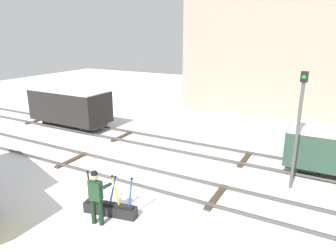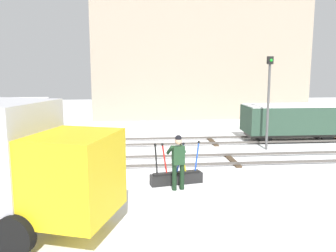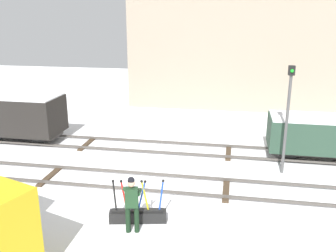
{
  "view_description": "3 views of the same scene",
  "coord_description": "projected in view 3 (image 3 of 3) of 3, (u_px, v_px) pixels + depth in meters",
  "views": [
    {
      "loc": [
        6.63,
        -9.44,
        5.67
      ],
      "look_at": [
        -0.04,
        2.92,
        1.41
      ],
      "focal_mm": 32.73,
      "sensor_mm": 36.0,
      "label": 1
    },
    {
      "loc": [
        -0.57,
        -14.28,
        3.94
      ],
      "look_at": [
        0.96,
        1.79,
        1.27
      ],
      "focal_mm": 38.27,
      "sensor_mm": 36.0,
      "label": 2
    },
    {
      "loc": [
        3.59,
        -12.69,
        6.34
      ],
      "look_at": [
        0.86,
        2.6,
        1.6
      ],
      "focal_mm": 39.62,
      "sensor_mm": 36.0,
      "label": 3
    }
  ],
  "objects": [
    {
      "name": "ground_plane",
      "position": [
        135.0,
        183.0,
        14.4
      ],
      "size": [
        60.0,
        60.0,
        0.0
      ],
      "primitive_type": "plane",
      "color": "white"
    },
    {
      "name": "freight_car_mid_siding",
      "position": [
        13.0,
        115.0,
        18.92
      ],
      "size": [
        4.99,
        2.2,
        2.39
      ],
      "rotation": [
        0.0,
        0.0,
        -0.01
      ],
      "color": "#2D2B28",
      "rests_on": "ground_plane"
    },
    {
      "name": "track_siding_near",
      "position": [
        155.0,
        147.0,
        18.04
      ],
      "size": [
        44.0,
        1.94,
        0.18
      ],
      "color": "#4C4742",
      "rests_on": "ground_plane"
    },
    {
      "name": "freight_car_back_track",
      "position": [
        329.0,
        135.0,
        16.41
      ],
      "size": [
        5.19,
        2.11,
        1.96
      ],
      "rotation": [
        0.0,
        0.0,
        -0.01
      ],
      "color": "#2D2B28",
      "rests_on": "ground_plane"
    },
    {
      "name": "apartment_building",
      "position": [
        250.0,
        39.0,
        26.01
      ],
      "size": [
        16.7,
        5.41,
        9.15
      ],
      "color": "gray",
      "rests_on": "ground_plane"
    },
    {
      "name": "switch_lever_frame",
      "position": [
        138.0,
        214.0,
        11.71
      ],
      "size": [
        1.84,
        0.7,
        1.45
      ],
      "rotation": [
        0.0,
        0.0,
        0.19
      ],
      "color": "black",
      "rests_on": "ground_plane"
    },
    {
      "name": "signal_post",
      "position": [
        288.0,
        110.0,
        14.6
      ],
      "size": [
        0.24,
        0.32,
        4.42
      ],
      "color": "#4C4C4C",
      "rests_on": "ground_plane"
    },
    {
      "name": "rail_worker",
      "position": [
        132.0,
        201.0,
        10.94
      ],
      "size": [
        0.62,
        0.76,
        1.81
      ],
      "rotation": [
        0.0,
        0.0,
        0.19
      ],
      "color": "black",
      "rests_on": "ground_plane"
    },
    {
      "name": "track_main_line",
      "position": [
        135.0,
        181.0,
        14.37
      ],
      "size": [
        44.0,
        1.94,
        0.18
      ],
      "color": "#4C4742",
      "rests_on": "ground_plane"
    }
  ]
}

